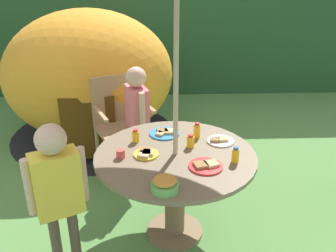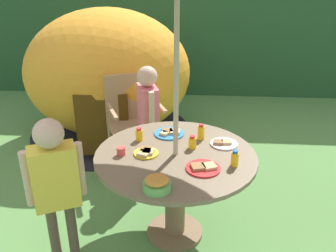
% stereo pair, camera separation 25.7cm
% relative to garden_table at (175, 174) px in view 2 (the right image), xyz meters
% --- Properties ---
extents(ground_plane, '(10.00, 10.00, 0.02)m').
position_rel_garden_table_xyz_m(ground_plane, '(0.00, 0.00, -0.57)').
color(ground_plane, '#548442').
extents(hedge_backdrop, '(9.00, 0.70, 1.99)m').
position_rel_garden_table_xyz_m(hedge_backdrop, '(0.00, 3.70, 0.44)').
color(hedge_backdrop, '#234C28').
rests_on(hedge_backdrop, ground_plane).
extents(garden_table, '(1.19, 1.19, 0.73)m').
position_rel_garden_table_xyz_m(garden_table, '(0.00, 0.00, 0.00)').
color(garden_table, brown).
rests_on(garden_table, ground_plane).
extents(wooden_chair, '(0.66, 0.62, 0.98)m').
position_rel_garden_table_xyz_m(wooden_chair, '(-0.49, 1.10, -0.00)').
color(wooden_chair, tan).
rests_on(wooden_chair, ground_plane).
extents(dome_tent, '(2.25, 2.25, 1.54)m').
position_rel_garden_table_xyz_m(dome_tent, '(-0.92, 1.89, 0.20)').
color(dome_tent, orange).
rests_on(dome_tent, ground_plane).
extents(child_in_pink_shirt, '(0.25, 0.37, 1.14)m').
position_rel_garden_table_xyz_m(child_in_pink_shirt, '(-0.31, 0.92, 0.17)').
color(child_in_pink_shirt, '#3F3F47').
rests_on(child_in_pink_shirt, ground_plane).
extents(child_in_yellow_shirt, '(0.36, 0.28, 1.14)m').
position_rel_garden_table_xyz_m(child_in_yellow_shirt, '(-0.78, -0.37, 0.17)').
color(child_in_yellow_shirt, brown).
rests_on(child_in_yellow_shirt, ground_plane).
extents(snack_bowl, '(0.18, 0.18, 0.09)m').
position_rel_garden_table_xyz_m(snack_bowl, '(-0.09, -0.47, 0.21)').
color(snack_bowl, '#66B259').
rests_on(snack_bowl, garden_table).
extents(plate_center_front, '(0.24, 0.24, 0.03)m').
position_rel_garden_table_xyz_m(plate_center_front, '(0.20, -0.20, 0.18)').
color(plate_center_front, red).
rests_on(plate_center_front, garden_table).
extents(plate_mid_left, '(0.25, 0.25, 0.03)m').
position_rel_garden_table_xyz_m(plate_mid_left, '(-0.07, 0.33, 0.18)').
color(plate_mid_left, '#338CD8').
rests_on(plate_mid_left, garden_table).
extents(plate_front_edge, '(0.19, 0.19, 0.03)m').
position_rel_garden_table_xyz_m(plate_front_edge, '(-0.22, -0.01, 0.19)').
color(plate_front_edge, yellow).
rests_on(plate_front_edge, garden_table).
extents(plate_near_left, '(0.21, 0.21, 0.03)m').
position_rel_garden_table_xyz_m(plate_near_left, '(0.36, 0.18, 0.18)').
color(plate_near_left, white).
rests_on(plate_near_left, garden_table).
extents(juice_bottle_near_right, '(0.05, 0.05, 0.12)m').
position_rel_garden_table_xyz_m(juice_bottle_near_right, '(0.41, -0.14, 0.23)').
color(juice_bottle_near_right, yellow).
rests_on(juice_bottle_near_right, garden_table).
extents(juice_bottle_far_left, '(0.05, 0.05, 0.13)m').
position_rel_garden_table_xyz_m(juice_bottle_far_left, '(0.19, 0.26, 0.23)').
color(juice_bottle_far_left, yellow).
rests_on(juice_bottle_far_left, garden_table).
extents(juice_bottle_far_right, '(0.06, 0.06, 0.11)m').
position_rel_garden_table_xyz_m(juice_bottle_far_right, '(-0.30, 0.21, 0.22)').
color(juice_bottle_far_right, yellow).
rests_on(juice_bottle_far_right, garden_table).
extents(juice_bottle_center_back, '(0.06, 0.06, 0.10)m').
position_rel_garden_table_xyz_m(juice_bottle_center_back, '(0.12, 0.10, 0.22)').
color(juice_bottle_center_back, yellow).
rests_on(juice_bottle_center_back, garden_table).
extents(cup_near, '(0.06, 0.06, 0.06)m').
position_rel_garden_table_xyz_m(cup_near, '(-0.40, -0.04, 0.20)').
color(cup_near, '#E04C47').
rests_on(cup_near, garden_table).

